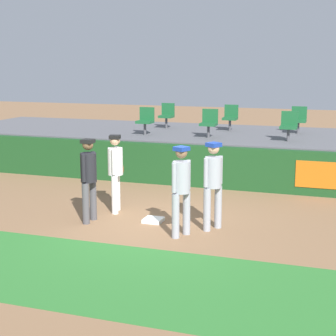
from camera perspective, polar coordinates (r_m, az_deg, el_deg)
ground_plane at (r=11.37m, az=-1.48°, el=-6.08°), size 60.00×60.00×0.00m
grass_foreground_strip at (r=8.92m, az=-7.82°, el=-11.13°), size 18.00×2.80×0.01m
first_base at (r=11.55m, az=-1.59°, el=-5.60°), size 0.40×0.40×0.08m
player_fielder_home at (r=12.15m, az=-5.62°, el=0.00°), size 0.41×0.58×1.78m
player_runner_visitor at (r=10.83m, az=4.85°, el=-1.26°), size 0.47×0.47×1.81m
player_coach_visitor at (r=10.37m, az=1.43°, el=-1.82°), size 0.45×0.47×1.80m
player_umpire at (r=11.44m, az=-8.49°, el=-0.69°), size 0.35×0.50×1.80m
field_wall at (r=14.65m, az=3.53°, el=0.17°), size 18.00×0.26×1.15m
bleacher_platform at (r=17.11m, az=5.73°, el=1.80°), size 18.00×4.80×1.19m
seat_front_center at (r=15.91m, az=4.43°, el=4.98°), size 0.47×0.44×0.84m
seat_back_left at (r=18.17m, az=-0.11°, el=5.79°), size 0.45×0.44×0.84m
seat_front_left at (r=16.51m, az=-2.41°, el=5.23°), size 0.47×0.44×0.84m
seat_front_right at (r=15.50m, az=12.82°, el=4.57°), size 0.47×0.44×0.84m
seat_back_center at (r=17.59m, az=6.71°, el=5.53°), size 0.45×0.44×0.84m
seat_back_right at (r=17.28m, az=13.82°, el=5.18°), size 0.47×0.44×0.84m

